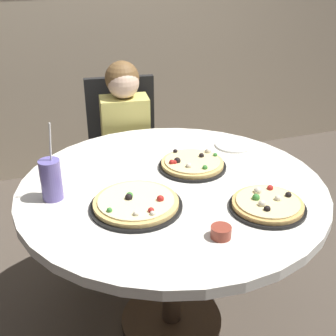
# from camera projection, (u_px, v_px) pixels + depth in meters

# --- Properties ---
(ground_plane) EXTENTS (8.00, 8.00, 0.00)m
(ground_plane) POSITION_uv_depth(u_px,v_px,m) (171.00, 320.00, 2.13)
(ground_plane) COLOR #4C4238
(dining_table) EXTENTS (1.25, 1.25, 0.75)m
(dining_table) POSITION_uv_depth(u_px,v_px,m) (172.00, 204.00, 1.83)
(dining_table) COLOR silver
(dining_table) RESTS_ON ground_plane
(chair_wooden) EXTENTS (0.45, 0.45, 0.95)m
(chair_wooden) POSITION_uv_depth(u_px,v_px,m) (124.00, 150.00, 2.62)
(chair_wooden) COLOR black
(chair_wooden) RESTS_ON ground_plane
(diner_child) EXTENTS (0.30, 0.42, 1.08)m
(diner_child) POSITION_uv_depth(u_px,v_px,m) (129.00, 171.00, 2.49)
(diner_child) COLOR #3F4766
(diner_child) RESTS_ON ground_plane
(pizza_veggie) EXTENTS (0.34, 0.34, 0.05)m
(pizza_veggie) POSITION_uv_depth(u_px,v_px,m) (136.00, 204.00, 1.62)
(pizza_veggie) COLOR black
(pizza_veggie) RESTS_ON dining_table
(pizza_cheese) EXTENTS (0.28, 0.28, 0.05)m
(pizza_cheese) POSITION_uv_depth(u_px,v_px,m) (267.00, 205.00, 1.61)
(pizza_cheese) COLOR black
(pizza_cheese) RESTS_ON dining_table
(pizza_pepperoni) EXTENTS (0.30, 0.30, 0.05)m
(pizza_pepperoni) POSITION_uv_depth(u_px,v_px,m) (192.00, 164.00, 1.92)
(pizza_pepperoni) COLOR black
(pizza_pepperoni) RESTS_ON dining_table
(soda_cup) EXTENTS (0.08, 0.08, 0.31)m
(soda_cup) POSITION_uv_depth(u_px,v_px,m) (51.00, 180.00, 1.65)
(soda_cup) COLOR #6659A5
(soda_cup) RESTS_ON dining_table
(sauce_bowl) EXTENTS (0.07, 0.07, 0.04)m
(sauce_bowl) POSITION_uv_depth(u_px,v_px,m) (221.00, 232.00, 1.45)
(sauce_bowl) COLOR brown
(sauce_bowl) RESTS_ON dining_table
(plate_small) EXTENTS (0.18, 0.18, 0.01)m
(plate_small) POSITION_uv_depth(u_px,v_px,m) (234.00, 145.00, 2.13)
(plate_small) COLOR white
(plate_small) RESTS_ON dining_table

